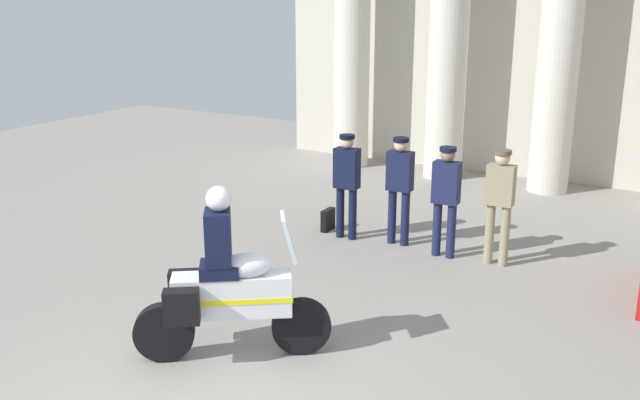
{
  "coord_description": "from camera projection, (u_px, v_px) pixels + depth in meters",
  "views": [
    {
      "loc": [
        3.85,
        -4.2,
        3.76
      ],
      "look_at": [
        -0.55,
        3.31,
        1.22
      ],
      "focal_mm": 40.02,
      "sensor_mm": 36.0,
      "label": 1
    }
  ],
  "objects": [
    {
      "name": "officer_in_row_1",
      "position": [
        400.0,
        182.0,
        10.82
      ],
      "size": [
        0.39,
        0.24,
        1.68
      ],
      "rotation": [
        0.0,
        0.0,
        3.18
      ],
      "color": "#141938",
      "rests_on": "ground_plane"
    },
    {
      "name": "officer_in_row_0",
      "position": [
        347.0,
        178.0,
        11.09
      ],
      "size": [
        0.39,
        0.24,
        1.67
      ],
      "rotation": [
        0.0,
        0.0,
        3.18
      ],
      "color": "black",
      "rests_on": "ground_plane"
    },
    {
      "name": "officer_in_row_3",
      "position": [
        500.0,
        198.0,
        9.98
      ],
      "size": [
        0.39,
        0.24,
        1.68
      ],
      "rotation": [
        0.0,
        0.0,
        3.18
      ],
      "color": "gray",
      "rests_on": "ground_plane"
    },
    {
      "name": "motorcycle_with_rider",
      "position": [
        225.0,
        288.0,
        7.43
      ],
      "size": [
        1.76,
        1.34,
        1.9
      ],
      "rotation": [
        0.0,
        0.0,
        0.63
      ],
      "color": "black",
      "rests_on": "ground_plane"
    },
    {
      "name": "officer_in_row_2",
      "position": [
        446.0,
        193.0,
        10.3
      ],
      "size": [
        0.39,
        0.24,
        1.65
      ],
      "rotation": [
        0.0,
        0.0,
        3.18
      ],
      "color": "#191E42",
      "rests_on": "ground_plane"
    },
    {
      "name": "colonnade_backdrop",
      "position": [
        570.0,
        3.0,
        13.52
      ],
      "size": [
        12.72,
        1.63,
        6.94
      ],
      "color": "beige",
      "rests_on": "ground_plane"
    },
    {
      "name": "briefcase_on_ground",
      "position": [
        328.0,
        220.0,
        11.68
      ],
      "size": [
        0.1,
        0.32,
        0.36
      ],
      "primitive_type": "cube",
      "color": "black",
      "rests_on": "ground_plane"
    }
  ]
}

